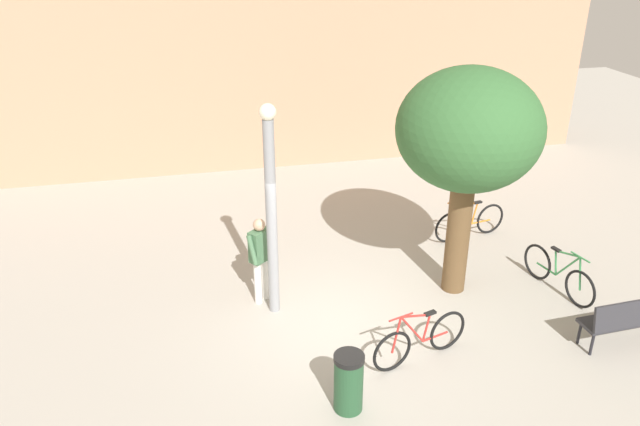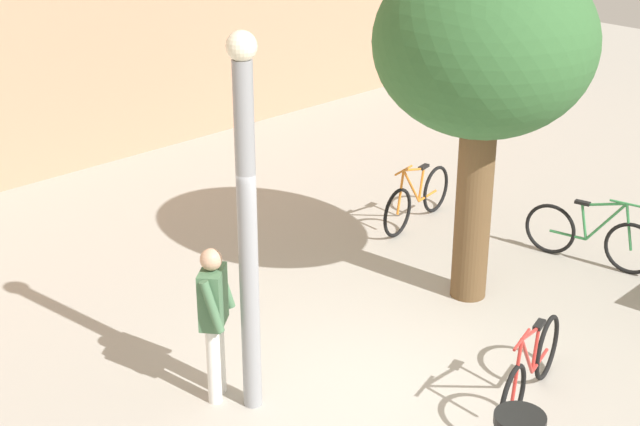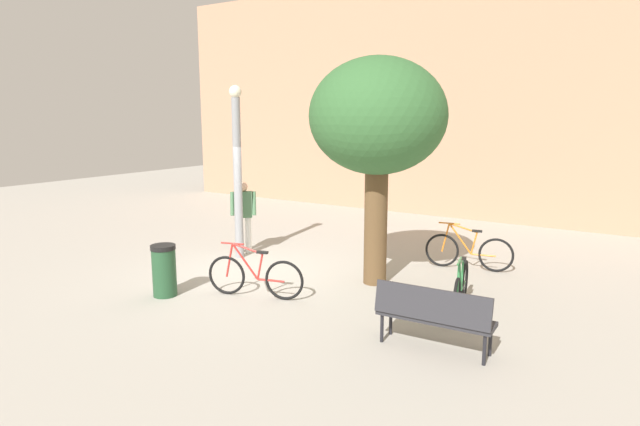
{
  "view_description": "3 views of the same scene",
  "coord_description": "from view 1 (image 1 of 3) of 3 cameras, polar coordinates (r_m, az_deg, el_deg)",
  "views": [
    {
      "loc": [
        -2.43,
        -8.63,
        6.36
      ],
      "look_at": [
        0.04,
        2.18,
        1.18
      ],
      "focal_mm": 34.83,
      "sensor_mm": 36.0,
      "label": 1
    },
    {
      "loc": [
        -6.29,
        -5.6,
        5.6
      ],
      "look_at": [
        0.92,
        1.94,
        1.15
      ],
      "focal_mm": 53.65,
      "sensor_mm": 36.0,
      "label": 2
    },
    {
      "loc": [
        6.85,
        -8.21,
        3.21
      ],
      "look_at": [
        0.51,
        1.63,
        1.06
      ],
      "focal_mm": 30.24,
      "sensor_mm": 36.0,
      "label": 3
    }
  ],
  "objects": [
    {
      "name": "ground_plane",
      "position": [
        10.99,
        2.38,
        -10.35
      ],
      "size": [
        36.0,
        36.0,
        0.0
      ],
      "primitive_type": "plane",
      "color": "#A8A399"
    },
    {
      "name": "building_facade",
      "position": [
        17.99,
        -5.17,
        16.44
      ],
      "size": [
        18.8,
        2.0,
        7.4
      ],
      "primitive_type": "cube",
      "color": "tan",
      "rests_on": "ground_plane"
    },
    {
      "name": "bicycle_orange",
      "position": [
        14.09,
        13.58,
        -0.81
      ],
      "size": [
        1.79,
        0.39,
        0.97
      ],
      "color": "black",
      "rests_on": "ground_plane"
    },
    {
      "name": "bicycle_red",
      "position": [
        10.15,
        9.18,
        -11.41
      ],
      "size": [
        1.75,
        0.57,
        0.97
      ],
      "color": "black",
      "rests_on": "ground_plane"
    },
    {
      "name": "trash_bin",
      "position": [
        9.12,
        2.64,
        -15.26
      ],
      "size": [
        0.44,
        0.44,
        0.93
      ],
      "color": "#234C2D",
      "rests_on": "ground_plane"
    },
    {
      "name": "park_bench",
      "position": [
        11.43,
        26.63,
        -8.55
      ],
      "size": [
        1.62,
        0.54,
        0.92
      ],
      "color": "#2D2D33",
      "rests_on": "ground_plane"
    },
    {
      "name": "plaza_tree",
      "position": [
        11.01,
        13.51,
        7.18
      ],
      "size": [
        2.53,
        2.53,
        4.25
      ],
      "color": "brown",
      "rests_on": "ground_plane"
    },
    {
      "name": "bicycle_green",
      "position": [
        12.56,
        21.06,
        -5.24
      ],
      "size": [
        0.41,
        1.78,
        0.97
      ],
      "color": "black",
      "rests_on": "ground_plane"
    },
    {
      "name": "lamppost",
      "position": [
        10.43,
        -4.52,
        0.62
      ],
      "size": [
        0.28,
        0.28,
        3.83
      ],
      "color": "gray",
      "rests_on": "ground_plane"
    },
    {
      "name": "person_by_lamppost",
      "position": [
        11.22,
        -5.48,
        -3.83
      ],
      "size": [
        0.6,
        0.55,
        1.67
      ],
      "color": "white",
      "rests_on": "ground_plane"
    }
  ]
}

